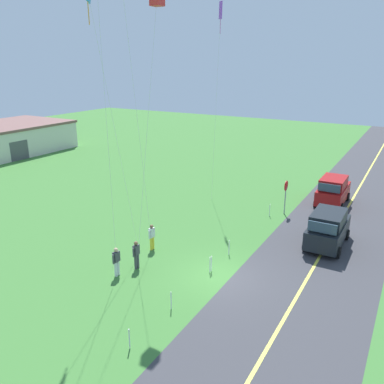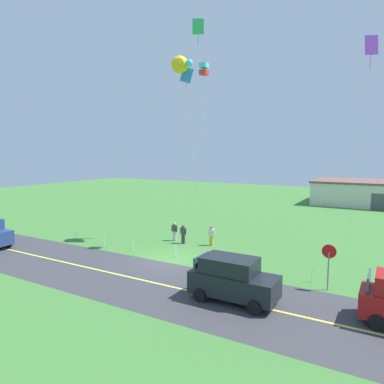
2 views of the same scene
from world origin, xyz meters
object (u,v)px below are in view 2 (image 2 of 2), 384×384
Objects in this scene: kite_blue_mid at (198,33)px; kite_yellow_high at (204,70)px; kite_red_low at (180,64)px; kite_green_far at (187,79)px; stop_sign at (329,258)px; person_adult_near at (174,231)px; car_suv_foreground at (233,279)px; person_child_watcher at (183,233)px; warehouse_distant at (383,193)px; kite_pink_drift at (371,51)px; person_adult_companion at (211,235)px.

kite_blue_mid reaches higher than kite_yellow_high.
kite_green_far is at bearing 77.08° from kite_red_low.
stop_sign is 0.17× the size of kite_green_far.
person_adult_near is at bearing -163.31° from kite_blue_mid.
stop_sign is 1.60× the size of person_adult_near.
car_suv_foreground is 11.62m from person_child_watcher.
warehouse_distant is (14.76, 31.68, 0.89)m from person_adult_near.
car_suv_foreground is 18.12m from kite_green_far.
kite_green_far is at bearing 130.87° from car_suv_foreground.
stop_sign is 36.62m from warehouse_distant.
kite_pink_drift reaches higher than person_adult_near.
person_adult_companion is at bearing -73.11° from person_adult_near.
person_adult_near is 0.11× the size of kite_yellow_high.
person_child_watcher is at bearing -112.99° from warehouse_distant.
kite_yellow_high is at bearing 18.93° from person_adult_companion.
kite_pink_drift reaches higher than kite_green_far.
person_child_watcher is 12.86m from kite_green_far.
warehouse_distant is (12.78, 31.09, -15.15)m from kite_blue_mid.
car_suv_foreground is 10.66m from person_adult_companion.
person_adult_near and person_adult_companion have the same top height.
kite_yellow_high is (3.21, -0.76, 12.81)m from person_adult_near.
warehouse_distant is (14.35, 31.27, -12.90)m from kite_red_low.
kite_green_far reaches higher than person_adult_near.
kite_yellow_high is at bearing -89.52° from person_adult_near.
kite_pink_drift is at bearing -71.23° from person_adult_near.
stop_sign is at bearing -96.57° from person_adult_near.
person_child_watcher is 0.09× the size of warehouse_distant.
warehouse_distant is at bearing 87.51° from stop_sign.
kite_pink_drift is (13.85, 0.82, -0.67)m from kite_red_low.
kite_pink_drift is (13.67, 0.06, 0.37)m from kite_green_far.
car_suv_foreground is 0.24× the size of warehouse_distant.
kite_pink_drift is at bearing 3.39° from kite_red_low.
kite_red_low is (-8.79, 9.19, 13.50)m from car_suv_foreground.
kite_pink_drift is (1.09, 6.13, 12.18)m from stop_sign.
person_child_watcher is 0.11× the size of kite_pink_drift.
kite_red_low is (0.42, 0.41, 13.79)m from person_adult_near.
person_adult_near is 0.11× the size of kite_pink_drift.
person_child_watcher is at bearing -96.30° from person_adult_near.
kite_yellow_high is at bearing -47.93° from kite_blue_mid.
person_adult_near is 16.18m from kite_blue_mid.
kite_green_far is at bearing 143.63° from kite_yellow_high.
kite_blue_mid reaches higher than person_child_watcher.
stop_sign is 14.09m from person_adult_near.
kite_blue_mid is at bearing 153.82° from stop_sign.
kite_pink_drift is at bearing 10.22° from kite_yellow_high.
kite_green_far reaches higher than kite_yellow_high.
person_adult_near is at bearing -60.49° from person_child_watcher.
kite_blue_mid is 3.72m from kite_yellow_high.
stop_sign is at bearing -25.76° from kite_green_far.
kite_yellow_high is at bearing 126.74° from car_suv_foreground.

